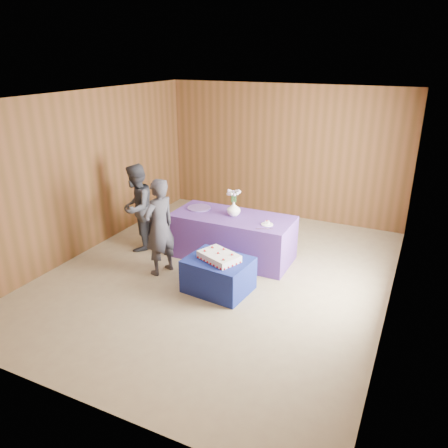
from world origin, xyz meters
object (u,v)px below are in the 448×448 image
Objects in this scene: vase at (234,209)px; guest_left at (159,227)px; serving_table at (232,237)px; guest_right at (137,208)px; cake_table at (218,275)px; sheet_cake at (219,257)px.

guest_left is at bearing -128.54° from vase.
guest_right is (-1.65, -0.37, 0.39)m from serving_table.
guest_left reaches higher than serving_table.
guest_right reaches higher than vase.
guest_left is 1.01× the size of guest_right.
vase is 1.71m from guest_right.
cake_table is 0.59× the size of guest_right.
cake_table is 0.59× the size of guest_left.
vase is 0.15× the size of guest_right.
serving_table is at bearing 157.57° from guest_left.
sheet_cake is at bearing 54.37° from guest_right.
guest_right reaches higher than serving_table.
guest_right is (-1.92, 0.73, 0.51)m from cake_table.
cake_table is 0.45× the size of serving_table.
vase is at bearing 88.50° from guest_right.
vase is (-0.28, 1.13, 0.31)m from sheet_cake.
guest_left is at bearing -164.33° from sheet_cake.
sheet_cake is at bearing -75.88° from vase.
sheet_cake is 2.96× the size of vase.
cake_table is 0.30m from sheet_cake.
guest_right is (-1.94, 0.74, 0.21)m from sheet_cake.
sheet_cake is 0.45× the size of guest_left.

